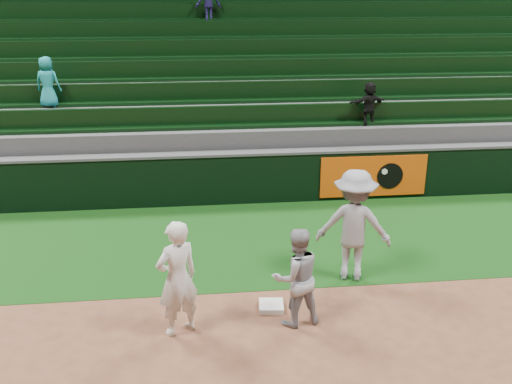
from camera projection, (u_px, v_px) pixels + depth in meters
ground at (281, 319)px, 8.92m from camera, size 70.00×70.00×0.00m
foul_grass at (259, 239)px, 11.72m from camera, size 36.00×4.20×0.01m
first_base at (271, 306)px, 9.21m from camera, size 0.43×0.43×0.09m
first_baseman at (177, 279)px, 8.30m from camera, size 0.79×0.70×1.81m
baserunner at (296, 277)px, 8.58m from camera, size 0.88×0.75×1.58m
base_coach at (354, 225)px, 9.87m from camera, size 1.46×1.10×2.01m
field_wall at (250, 177)px, 13.56m from camera, size 36.00×0.45×1.25m
stadium_seating at (236, 102)px, 16.72m from camera, size 36.00×5.95×5.08m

